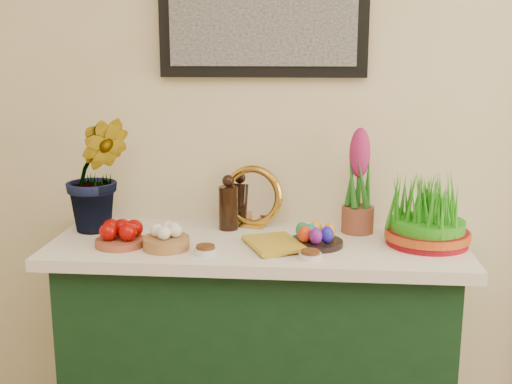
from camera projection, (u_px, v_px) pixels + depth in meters
The scene contains 13 objects.
sideboard at pixel (257, 364), 2.30m from camera, with size 1.30×0.45×0.85m, color #123319.
tablecloth at pixel (257, 246), 2.20m from camera, with size 1.40×0.55×0.04m, color white.
hyacinth_green at pixel (97, 156), 2.25m from camera, with size 0.27×0.23×0.54m, color #20661B.
apple_bowl at pixel (120, 236), 2.12m from camera, with size 0.21×0.21×0.08m.
garlic_basket at pixel (166, 239), 2.09m from camera, with size 0.16×0.16×0.09m.
vinegar_cruet at pixel (228, 205), 2.31m from camera, with size 0.07×0.07×0.20m.
mirror at pixel (253, 197), 2.34m from camera, with size 0.23×0.10×0.23m.
book at pixel (251, 246), 2.08m from camera, with size 0.14×0.21×0.03m, color gold.
spice_dish_left at pixel (206, 250), 2.04m from camera, with size 0.07×0.07×0.03m.
spice_dish_right at pixel (310, 255), 1.99m from camera, with size 0.07×0.07×0.03m.
egg_plate at pixel (315, 237), 2.12m from camera, with size 0.18×0.18×0.07m.
hyacinth_pink at pixel (359, 186), 2.26m from camera, with size 0.11×0.11×0.37m.
wheatgrass_sabzeh at pixel (428, 215), 2.13m from camera, with size 0.28×0.28×0.23m.
Camera 1 is at (-0.07, -0.09, 1.53)m, focal length 45.00 mm.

